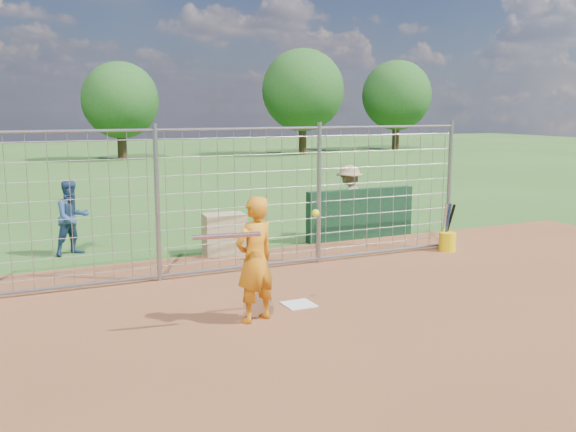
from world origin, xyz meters
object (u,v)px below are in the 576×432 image
batter (255,260)px  bucket_with_bats (447,239)px  bystander_a (72,218)px  equipment_bin (224,234)px  bystander_c (349,201)px

batter → bucket_with_bats: bearing=-174.4°
bucket_with_bats → bystander_a: bearing=157.1°
batter → bucket_with_bats: 5.69m
equipment_bin → bucket_with_bats: size_ratio=0.82×
bystander_a → bucket_with_bats: size_ratio=1.51×
batter → bystander_c: size_ratio=1.06×
bystander_a → bucket_with_bats: (6.84, -2.89, -0.49)m
equipment_bin → bystander_c: bearing=13.5°
equipment_bin → bucket_with_bats: (4.14, -1.70, -0.15)m
bystander_a → bystander_c: bearing=-29.2°
bystander_c → bucket_with_bats: bystander_c is taller
equipment_bin → batter: bearing=-98.2°
equipment_bin → bucket_with_bats: 4.48m
bystander_c → equipment_bin: 3.15m
batter → bystander_a: 5.49m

